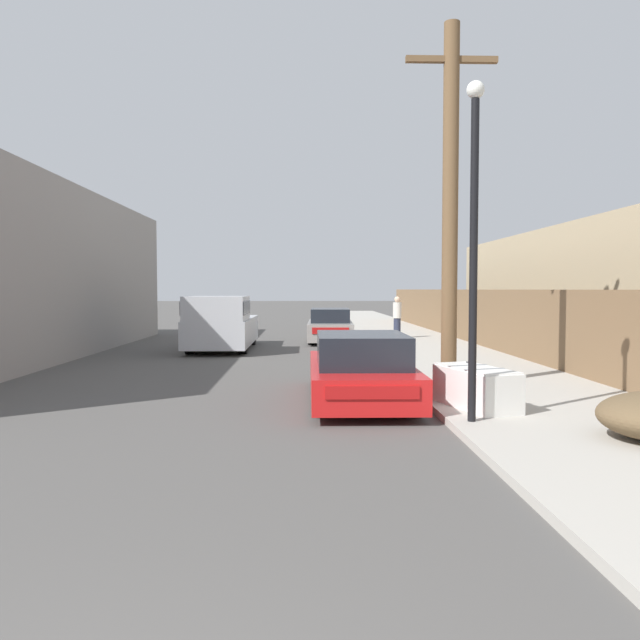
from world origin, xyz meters
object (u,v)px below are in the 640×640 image
object	(u,v)px
car_parked_mid	(330,326)
street_lamp	(474,227)
parked_sports_car_red	(360,370)
pedestrian	(397,317)
utility_pole	(450,202)
pickup_truck	(221,324)
discarded_fridge	(476,387)

from	to	relation	value
car_parked_mid	street_lamp	size ratio (longest dim) A/B	0.94
car_parked_mid	parked_sports_car_red	bearing A→B (deg)	-88.10
street_lamp	pedestrian	xyz separation A→B (m)	(1.29, 15.77, -2.01)
street_lamp	car_parked_mid	bearing A→B (deg)	95.24
parked_sports_car_red	utility_pole	bearing A→B (deg)	26.48
pickup_truck	street_lamp	xyz separation A→B (m)	(5.26, -12.04, 2.07)
discarded_fridge	street_lamp	world-z (taller)	street_lamp
street_lamp	pedestrian	bearing A→B (deg)	85.32
parked_sports_car_red	car_parked_mid	world-z (taller)	car_parked_mid
street_lamp	pedestrian	size ratio (longest dim) A/B	2.97
parked_sports_car_red	pickup_truck	size ratio (longest dim) A/B	0.85
parked_sports_car_red	street_lamp	xyz separation A→B (m)	(1.44, -2.30, 2.40)
discarded_fridge	car_parked_mid	distance (m)	14.52
car_parked_mid	street_lamp	xyz separation A→B (m)	(1.42, -15.49, 2.37)
street_lamp	pedestrian	world-z (taller)	street_lamp
parked_sports_car_red	pedestrian	distance (m)	13.76
discarded_fridge	pickup_truck	distance (m)	12.33
car_parked_mid	pedestrian	bearing A→B (deg)	7.97
parked_sports_car_red	street_lamp	size ratio (longest dim) A/B	0.92
utility_pole	street_lamp	size ratio (longest dim) A/B	1.44
car_parked_mid	pickup_truck	bearing A→B (deg)	-136.06
parked_sports_car_red	car_parked_mid	size ratio (longest dim) A/B	0.98
parked_sports_car_red	car_parked_mid	xyz separation A→B (m)	(0.02, 13.19, 0.04)
discarded_fridge	pickup_truck	bearing A→B (deg)	101.14
street_lamp	discarded_fridge	bearing A→B (deg)	71.36
parked_sports_car_red	car_parked_mid	distance (m)	13.19
pickup_truck	street_lamp	world-z (taller)	street_lamp
discarded_fridge	car_parked_mid	xyz separation A→B (m)	(-1.79, 14.41, 0.17)
utility_pole	car_parked_mid	bearing A→B (deg)	98.45
parked_sports_car_red	pedestrian	size ratio (longest dim) A/B	2.73
parked_sports_car_red	utility_pole	world-z (taller)	utility_pole
discarded_fridge	utility_pole	size ratio (longest dim) A/B	0.25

